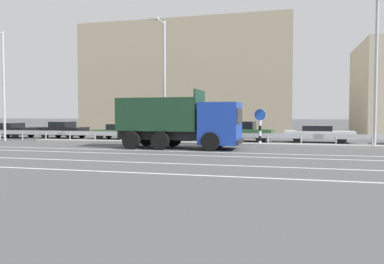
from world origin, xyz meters
The scene contains 19 objects.
ground_plane centered at (0.00, 0.00, 0.00)m, with size 320.00×320.00×0.00m, color #4C4C4F.
lane_strip_0 centered at (-1.87, -1.83, 0.00)m, with size 48.95×0.16×0.01m, color silver.
lane_strip_1 centered at (-1.87, -3.58, 0.00)m, with size 48.95×0.16×0.01m, color silver.
lane_strip_2 centered at (-1.87, -6.75, 0.00)m, with size 48.95×0.16×0.01m, color silver.
lane_strip_3 centered at (-1.87, -9.39, 0.00)m, with size 48.95×0.16×0.01m, color silver.
median_island centered at (0.00, 2.85, 0.09)m, with size 26.92×1.10×0.18m, color gray.
median_guardrail centered at (0.00, 3.77, 0.57)m, with size 48.95×0.09×0.78m.
dump_truck centered at (-0.82, -0.04, 1.35)m, with size 7.36×2.79×3.43m.
median_road_sign centered at (2.71, 2.85, 1.27)m, with size 0.77×0.16×2.38m.
street_lamp_0 centered at (-16.71, 2.72, 4.72)m, with size 0.70×2.78×8.34m.
street_lamp_1 centered at (-3.67, 2.59, 4.57)m, with size 0.72×1.89×8.25m.
street_lamp_2 centered at (9.41, 2.61, 4.91)m, with size 0.71×2.41×8.81m.
parked_car_0 centered at (-18.99, 6.30, 0.68)m, with size 4.36×2.26×1.30m.
parked_car_1 centered at (-14.01, 6.63, 0.72)m, with size 4.02×2.10×1.42m.
parked_car_2 centered at (-9.01, 6.81, 0.64)m, with size 4.15×1.83×1.24m.
parked_car_3 centered at (-4.23, 6.39, 0.70)m, with size 3.95×1.94×1.37m.
parked_car_4 centered at (1.22, 6.87, 0.75)m, with size 4.32×2.21×1.50m.
parked_car_5 centered at (6.56, 7.02, 0.65)m, with size 4.86×1.96×1.22m.
background_building_0 centered at (-6.18, 21.03, 5.76)m, with size 21.90×13.89×11.53m, color tan.
Camera 1 is at (4.47, -21.25, 1.98)m, focal length 35.00 mm.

